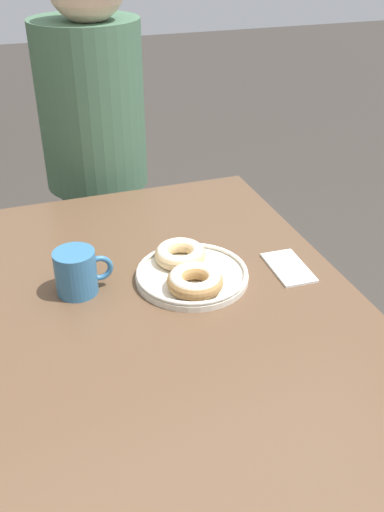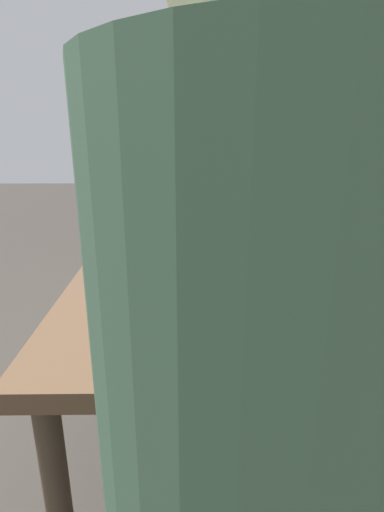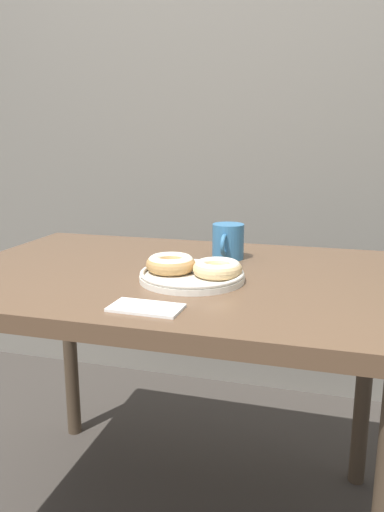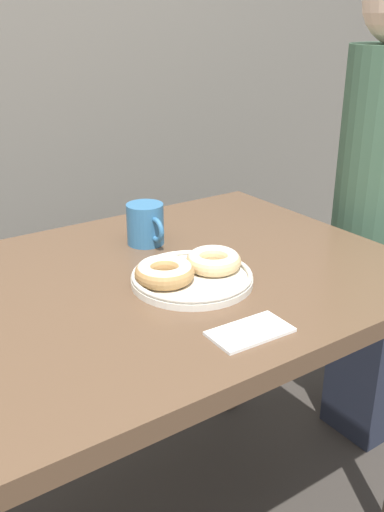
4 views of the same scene
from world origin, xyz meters
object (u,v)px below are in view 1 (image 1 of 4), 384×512
object	(u,v)px
dining_table	(171,334)
donut_plate	(190,271)
coffee_mug	(77,272)
napkin	(288,268)
person_figure	(96,165)

from	to	relation	value
dining_table	donut_plate	distance (m)	0.14
coffee_mug	dining_table	bearing A→B (deg)	-121.39
dining_table	napkin	size ratio (longest dim) A/B	7.80
napkin	dining_table	bearing A→B (deg)	97.57
dining_table	person_figure	size ratio (longest dim) A/B	0.81
dining_table	napkin	world-z (taller)	napkin
donut_plate	coffee_mug	world-z (taller)	coffee_mug
dining_table	donut_plate	size ratio (longest dim) A/B	4.32
person_figure	coffee_mug	bearing A→B (deg)	166.54
donut_plate	napkin	bearing A→B (deg)	-97.42
dining_table	person_figure	bearing A→B (deg)	0.14
coffee_mug	person_figure	bearing A→B (deg)	-13.46
donut_plate	napkin	size ratio (longest dim) A/B	1.81
person_figure	napkin	bearing A→B (deg)	-159.19
napkin	donut_plate	bearing A→B (deg)	82.58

